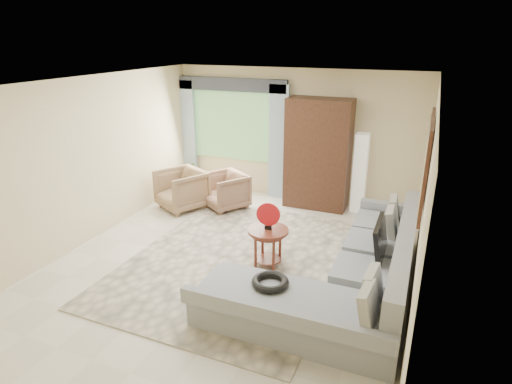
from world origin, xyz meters
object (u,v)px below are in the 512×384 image
at_px(tv_screen, 381,239).
at_px(armchair_left, 182,189).
at_px(floor_lamp, 360,173).
at_px(armchair_right, 225,191).
at_px(potted_plant, 189,173).
at_px(armoire, 318,154).
at_px(coffee_table, 268,247).
at_px(sectional_sofa, 352,278).

bearing_deg(tv_screen, armchair_left, 159.38).
bearing_deg(floor_lamp, tv_screen, -75.02).
xyz_separation_m(armchair_right, potted_plant, (-1.34, 0.88, -0.06)).
xyz_separation_m(tv_screen, armchair_left, (-3.87, 1.46, -0.34)).
relative_size(armchair_right, armoire, 0.36).
bearing_deg(tv_screen, potted_plant, 149.00).
xyz_separation_m(tv_screen, floor_lamp, (-0.70, 2.62, 0.03)).
height_order(armchair_left, armoire, armoire).
bearing_deg(coffee_table, floor_lamp, 72.29).
distance_m(tv_screen, armoire, 2.98).
bearing_deg(coffee_table, armoire, 89.18).
bearing_deg(sectional_sofa, potted_plant, 144.20).
distance_m(tv_screen, potted_plant, 5.20).
bearing_deg(armchair_left, floor_lamp, 48.58).
xyz_separation_m(sectional_sofa, armoire, (-1.23, 2.90, 0.77)).
distance_m(sectional_sofa, tv_screen, 0.62).
bearing_deg(coffee_table, sectional_sofa, -14.88).
relative_size(coffee_table, floor_lamp, 0.39).
height_order(armchair_right, potted_plant, armchair_right).
height_order(sectional_sofa, coffee_table, sectional_sofa).
bearing_deg(armchair_left, armoire, 53.37).
bearing_deg(sectional_sofa, armoire, 113.06).
relative_size(coffee_table, armoire, 0.28).
xyz_separation_m(armoire, floor_lamp, (0.80, 0.06, -0.30)).
bearing_deg(coffee_table, potted_plant, 137.38).
height_order(armoire, floor_lamp, armoire).
distance_m(sectional_sofa, armchair_left, 4.03).
relative_size(armchair_left, potted_plant, 1.45).
xyz_separation_m(potted_plant, floor_lamp, (3.74, -0.05, 0.46)).
bearing_deg(tv_screen, armoire, 120.41).
height_order(coffee_table, armchair_left, armchair_left).
relative_size(sectional_sofa, armchair_right, 4.54).
xyz_separation_m(armchair_left, potted_plant, (-0.57, 1.21, -0.09)).
relative_size(armchair_right, floor_lamp, 0.51).
bearing_deg(potted_plant, armoire, -2.22).
relative_size(sectional_sofa, armchair_left, 4.14).
relative_size(sectional_sofa, floor_lamp, 2.31).
xyz_separation_m(sectional_sofa, tv_screen, (0.27, 0.34, 0.44)).
relative_size(sectional_sofa, tv_screen, 4.68).
relative_size(tv_screen, coffee_table, 1.26).
height_order(sectional_sofa, potted_plant, sectional_sofa).
distance_m(armchair_left, floor_lamp, 3.40).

